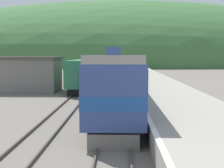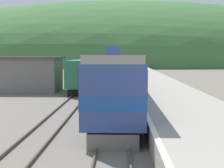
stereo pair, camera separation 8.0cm
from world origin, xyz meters
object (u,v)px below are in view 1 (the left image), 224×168
(express_train_lead_car, at_px, (116,80))
(carriage_second, at_px, (118,68))
(carriage_third, at_px, (118,64))
(carriage_fourth, at_px, (118,62))
(siding_train, at_px, (92,70))

(express_train_lead_car, distance_m, carriage_second, 22.46)
(carriage_third, relative_size, carriage_fourth, 1.00)
(carriage_fourth, bearing_deg, carriage_second, -90.00)
(siding_train, bearing_deg, carriage_third, 79.38)
(carriage_second, relative_size, carriage_third, 1.00)
(express_train_lead_car, xyz_separation_m, carriage_third, (0.00, 44.36, -0.01))
(carriage_second, bearing_deg, carriage_third, 90.00)
(express_train_lead_car, xyz_separation_m, siding_train, (-3.87, 23.71, -0.43))
(carriage_fourth, distance_m, siding_train, 42.73)
(carriage_fourth, xyz_separation_m, siding_train, (-3.87, -42.55, -0.42))
(carriage_second, xyz_separation_m, carriage_fourth, (0.00, 43.80, 0.00))
(carriage_fourth, relative_size, siding_train, 0.63)
(carriage_second, bearing_deg, siding_train, 162.15)
(carriage_fourth, bearing_deg, siding_train, -95.20)
(carriage_second, height_order, carriage_fourth, same)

